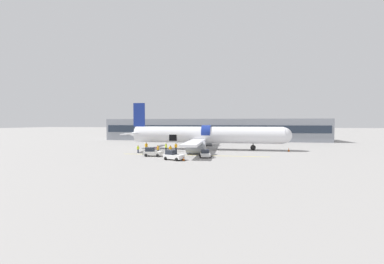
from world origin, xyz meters
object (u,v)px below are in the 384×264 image
object	(u,v)px
baggage_cart_loading	(153,150)
ground_crew_marshal	(176,147)
ground_crew_loader_b	(166,147)
ground_crew_driver	(170,149)
baggage_tug_mid	(152,152)
baggage_tug_rear	(173,156)
airplane	(204,135)
baggage_tug_lead	(205,154)
ground_crew_loader_a	(138,149)
suitcase_on_tarmac_upright	(149,152)
ground_crew_helper	(146,147)
ground_crew_supervisor	(158,149)

from	to	relation	value
baggage_cart_loading	ground_crew_marshal	size ratio (longest dim) A/B	2.07
ground_crew_loader_b	ground_crew_driver	bearing A→B (deg)	-63.18
baggage_tug_mid	baggage_tug_rear	world-z (taller)	baggage_tug_rear
ground_crew_marshal	ground_crew_driver	bearing A→B (deg)	-91.98
airplane	baggage_tug_lead	world-z (taller)	airplane
airplane	ground_crew_driver	xyz separation A→B (m)	(-5.57, -8.96, -2.26)
ground_crew_loader_a	ground_crew_marshal	distance (m)	7.79
ground_crew_loader_b	airplane	bearing A→B (deg)	34.85
ground_crew_loader_a	suitcase_on_tarmac_upright	size ratio (longest dim) A/B	1.86
ground_crew_loader_a	suitcase_on_tarmac_upright	xyz separation A→B (m)	(2.62, -0.73, -0.46)
baggage_tug_lead	suitcase_on_tarmac_upright	world-z (taller)	baggage_tug_lead
baggage_tug_rear	ground_crew_marshal	bearing A→B (deg)	100.74
ground_crew_helper	ground_crew_loader_b	bearing A→B (deg)	-0.09
baggage_tug_mid	baggage_cart_loading	distance (m)	5.70
baggage_tug_lead	baggage_cart_loading	world-z (taller)	baggage_tug_lead
airplane	ground_crew_helper	size ratio (longest dim) A/B	19.95
ground_crew_supervisor	baggage_tug_rear	bearing A→B (deg)	-55.39
baggage_cart_loading	suitcase_on_tarmac_upright	xyz separation A→B (m)	(0.00, -2.43, -0.11)
airplane	baggage_tug_lead	distance (m)	12.53
airplane	suitcase_on_tarmac_upright	world-z (taller)	airplane
baggage_cart_loading	ground_crew_loader_b	xyz separation A→B (m)	(2.20, 1.64, 0.44)
airplane	ground_crew_loader_a	size ratio (longest dim) A/B	23.66
ground_crew_loader_a	suitcase_on_tarmac_upright	distance (m)	2.76
airplane	ground_crew_marshal	distance (m)	7.60
ground_crew_helper	ground_crew_driver	bearing A→B (deg)	-31.09
ground_crew_loader_a	ground_crew_driver	size ratio (longest dim) A/B	0.92
baggage_cart_loading	ground_crew_loader_b	distance (m)	2.78
ground_crew_driver	baggage_tug_lead	bearing A→B (deg)	-24.49
ground_crew_supervisor	ground_crew_helper	distance (m)	5.31
ground_crew_supervisor	ground_crew_helper	bearing A→B (deg)	135.11
ground_crew_marshal	suitcase_on_tarmac_upright	distance (m)	6.15
airplane	baggage_tug_rear	size ratio (longest dim) A/B	10.30
baggage_tug_lead	ground_crew_helper	size ratio (longest dim) A/B	1.60
ground_crew_loader_a	ground_crew_helper	distance (m)	3.38
baggage_tug_rear	suitcase_on_tarmac_upright	xyz separation A→B (m)	(-6.30, 6.47, -0.33)
baggage_tug_mid	ground_crew_driver	distance (m)	4.20
ground_crew_marshal	ground_crew_loader_a	bearing A→B (deg)	-151.79
baggage_tug_lead	ground_crew_loader_b	xyz separation A→B (m)	(-8.96, 6.98, 0.34)
baggage_tug_mid	ground_crew_loader_b	distance (m)	7.14
baggage_tug_mid	baggage_tug_rear	xyz separation A→B (m)	(4.73, -3.42, 0.01)
ground_crew_driver	ground_crew_marshal	size ratio (longest dim) A/B	0.94
baggage_tug_mid	baggage_tug_rear	size ratio (longest dim) A/B	0.91
baggage_tug_mid	baggage_cart_loading	world-z (taller)	baggage_tug_mid
baggage_cart_loading	suitcase_on_tarmac_upright	distance (m)	2.43
baggage_tug_rear	suitcase_on_tarmac_upright	distance (m)	9.04
baggage_tug_mid	ground_crew_loader_b	xyz separation A→B (m)	(0.62, 7.11, 0.23)
baggage_tug_lead	baggage_cart_loading	xyz separation A→B (m)	(-11.16, 5.34, -0.10)
ground_crew_marshal	suitcase_on_tarmac_upright	world-z (taller)	ground_crew_marshal
baggage_tug_rear	ground_crew_supervisor	distance (m)	8.26
ground_crew_loader_b	ground_crew_helper	xyz separation A→B (m)	(-4.34, 0.01, 0.05)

